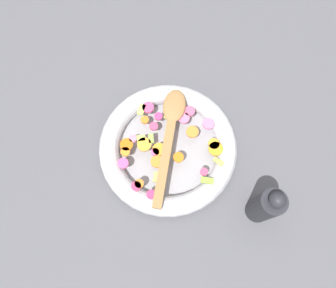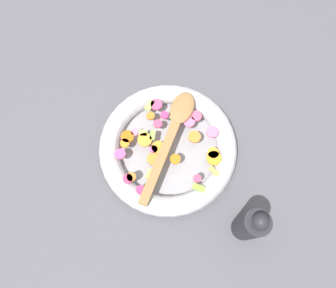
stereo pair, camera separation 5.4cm
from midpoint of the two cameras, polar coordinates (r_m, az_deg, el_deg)
ground_plane at (r=0.85m, az=1.80°, el=-1.27°), size 4.00×4.00×0.00m
skillet at (r=0.82m, az=1.85°, el=-0.81°), size 0.35×0.35×0.05m
chopped_vegetables at (r=0.80m, az=1.59°, el=-0.02°), size 0.26×0.26×0.01m
wooden_spoon at (r=0.79m, az=2.58°, el=1.71°), size 0.31×0.08×0.01m
pepper_mill at (r=0.76m, az=16.23°, el=-13.64°), size 0.06×0.06×0.18m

